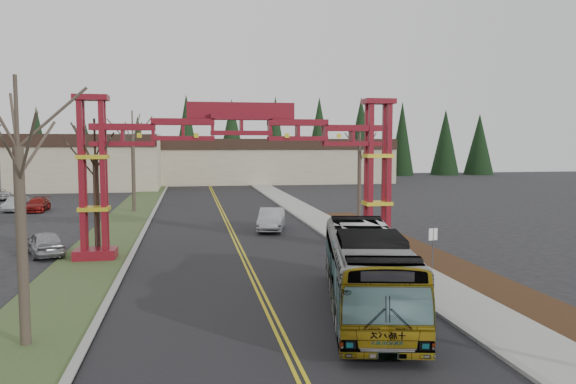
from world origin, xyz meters
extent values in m
cube|color=black|center=(0.00, 25.00, 0.01)|extent=(12.00, 110.00, 0.02)
cube|color=gold|center=(-0.12, 25.00, 0.03)|extent=(0.12, 100.00, 0.01)
cube|color=gold|center=(0.12, 25.00, 0.03)|extent=(0.12, 100.00, 0.01)
cube|color=gray|center=(6.15, 25.00, 0.07)|extent=(0.30, 110.00, 0.15)
cube|color=gray|center=(7.60, 25.00, 0.08)|extent=(2.60, 110.00, 0.14)
cube|color=black|center=(10.20, 10.00, 0.06)|extent=(2.60, 50.00, 0.12)
cube|color=#374D26|center=(-8.00, 25.00, 0.04)|extent=(4.00, 110.00, 0.08)
cube|color=gray|center=(-6.15, 25.00, 0.07)|extent=(0.30, 110.00, 0.15)
cube|color=#600C16|center=(-8.00, 18.00, 0.30)|extent=(2.20, 1.60, 0.60)
cube|color=#600C16|center=(-8.55, 17.65, 4.60)|extent=(0.28, 0.28, 8.00)
cube|color=#600C16|center=(-7.45, 17.65, 4.60)|extent=(0.28, 0.28, 8.00)
cube|color=#600C16|center=(-8.55, 18.35, 4.60)|extent=(0.28, 0.28, 8.00)
cube|color=#600C16|center=(-7.45, 18.35, 4.60)|extent=(0.28, 0.28, 8.00)
cube|color=yellow|center=(-8.00, 18.00, 2.80)|extent=(1.60, 1.10, 0.22)
cube|color=yellow|center=(-8.00, 18.00, 5.60)|extent=(1.60, 1.10, 0.22)
cube|color=#600C16|center=(-8.00, 18.00, 8.75)|extent=(1.80, 1.20, 0.30)
cube|color=#600C16|center=(8.00, 18.00, 0.30)|extent=(2.20, 1.60, 0.60)
cube|color=#600C16|center=(7.45, 17.65, 4.60)|extent=(0.28, 0.28, 8.00)
cube|color=#600C16|center=(8.55, 17.65, 4.60)|extent=(0.28, 0.28, 8.00)
cube|color=#600C16|center=(7.45, 18.35, 4.60)|extent=(0.28, 0.28, 8.00)
cube|color=#600C16|center=(8.55, 18.35, 4.60)|extent=(0.28, 0.28, 8.00)
cube|color=yellow|center=(8.00, 18.00, 2.80)|extent=(1.60, 1.10, 0.22)
cube|color=yellow|center=(8.00, 18.00, 5.60)|extent=(1.60, 1.10, 0.22)
cube|color=#600C16|center=(8.00, 18.00, 8.75)|extent=(1.80, 1.20, 0.30)
cube|color=#600C16|center=(0.00, 18.00, 7.50)|extent=(16.00, 0.90, 1.00)
cube|color=#600C16|center=(0.00, 18.00, 6.60)|extent=(16.00, 0.90, 0.60)
cube|color=maroon|center=(0.00, 18.00, 8.15)|extent=(6.00, 0.25, 0.90)
cube|color=tan|center=(10.00, 80.00, 3.50)|extent=(38.00, 20.00, 7.00)
cube|color=black|center=(10.00, 69.90, 6.20)|extent=(38.00, 0.40, 1.60)
cone|color=black|center=(-29.50, 92.00, 6.50)|extent=(5.60, 5.60, 13.00)
cylinder|color=#382D26|center=(-29.50, 92.00, 0.80)|extent=(0.80, 0.80, 1.60)
cone|color=black|center=(-21.00, 92.00, 6.50)|extent=(5.60, 5.60, 13.00)
cylinder|color=#382D26|center=(-21.00, 92.00, 0.80)|extent=(0.80, 0.80, 1.60)
cone|color=black|center=(-12.50, 92.00, 6.50)|extent=(5.60, 5.60, 13.00)
cylinder|color=#382D26|center=(-12.50, 92.00, 0.80)|extent=(0.80, 0.80, 1.60)
cone|color=black|center=(-4.00, 92.00, 6.50)|extent=(5.60, 5.60, 13.00)
cylinder|color=#382D26|center=(-4.00, 92.00, 0.80)|extent=(0.80, 0.80, 1.60)
cone|color=black|center=(4.50, 92.00, 6.50)|extent=(5.60, 5.60, 13.00)
cylinder|color=#382D26|center=(4.50, 92.00, 0.80)|extent=(0.80, 0.80, 1.60)
cone|color=black|center=(13.00, 92.00, 6.50)|extent=(5.60, 5.60, 13.00)
cylinder|color=#382D26|center=(13.00, 92.00, 0.80)|extent=(0.80, 0.80, 1.60)
cone|color=black|center=(21.50, 92.00, 6.50)|extent=(5.60, 5.60, 13.00)
cylinder|color=#382D26|center=(21.50, 92.00, 0.80)|extent=(0.80, 0.80, 1.60)
cone|color=black|center=(30.00, 92.00, 6.50)|extent=(5.60, 5.60, 13.00)
cylinder|color=#382D26|center=(30.00, 92.00, 0.80)|extent=(0.80, 0.80, 1.60)
cone|color=black|center=(38.50, 92.00, 6.50)|extent=(5.60, 5.60, 13.00)
cylinder|color=#382D26|center=(38.50, 92.00, 0.80)|extent=(0.80, 0.80, 1.60)
cone|color=black|center=(47.00, 92.00, 6.50)|extent=(5.60, 5.60, 13.00)
cylinder|color=#382D26|center=(47.00, 92.00, 0.80)|extent=(0.80, 0.80, 1.60)
cone|color=black|center=(55.50, 92.00, 6.50)|extent=(5.60, 5.60, 13.00)
cylinder|color=#382D26|center=(55.50, 92.00, 0.80)|extent=(0.80, 0.80, 1.60)
imported|color=#B3B5BC|center=(3.60, 6.37, 1.56)|extent=(4.87, 11.52, 3.13)
imported|color=#A5A8AD|center=(2.91, 26.49, 0.80)|extent=(2.72, 5.12, 1.60)
imported|color=#97989E|center=(-11.00, 19.66, 0.71)|extent=(3.17, 4.49, 1.42)
imported|color=maroon|center=(-16.89, 41.62, 0.62)|extent=(1.87, 4.34, 1.24)
imported|color=#A2A6AA|center=(-18.90, 42.19, 0.65)|extent=(1.72, 4.06, 1.30)
cylinder|color=#382D26|center=(-8.00, 4.71, 3.12)|extent=(0.33, 0.33, 6.25)
cylinder|color=#382D26|center=(-8.00, 4.71, 7.26)|extent=(0.12, 0.12, 2.24)
cylinder|color=#382D26|center=(-8.00, 18.83, 2.81)|extent=(0.32, 0.32, 5.61)
cylinder|color=#382D26|center=(-8.00, 18.83, 6.60)|extent=(0.12, 0.12, 2.17)
cylinder|color=#382D26|center=(-8.00, 39.89, 3.52)|extent=(0.35, 0.35, 7.04)
cylinder|color=#382D26|center=(-8.00, 39.89, 8.13)|extent=(0.13, 0.13, 2.40)
cylinder|color=#382D26|center=(10.00, 28.04, 2.89)|extent=(0.29, 0.29, 5.79)
cylinder|color=#382D26|center=(10.00, 28.04, 6.71)|extent=(0.11, 0.11, 2.03)
cylinder|color=#3F3F44|center=(8.87, 12.14, 1.08)|extent=(0.06, 0.06, 2.16)
cube|color=white|center=(8.87, 12.14, 1.87)|extent=(0.49, 0.15, 0.59)
cylinder|color=red|center=(8.94, 17.63, 0.46)|extent=(0.48, 0.48, 0.93)
cylinder|color=white|center=(8.94, 17.63, 0.60)|extent=(0.50, 0.50, 0.11)
cylinder|color=white|center=(8.94, 17.63, 0.32)|extent=(0.50, 0.50, 0.11)
cylinder|color=red|center=(8.91, 20.82, 0.46)|extent=(0.48, 0.48, 0.93)
cylinder|color=white|center=(8.91, 20.82, 0.60)|extent=(0.50, 0.50, 0.11)
cylinder|color=white|center=(8.91, 20.82, 0.32)|extent=(0.50, 0.50, 0.11)
cylinder|color=red|center=(9.28, 23.10, 0.48)|extent=(0.49, 0.49, 0.95)
cylinder|color=white|center=(9.28, 23.10, 0.62)|extent=(0.51, 0.51, 0.11)
cylinder|color=white|center=(9.28, 23.10, 0.33)|extent=(0.51, 0.51, 0.11)
camera|label=1|loc=(-2.87, -13.49, 6.33)|focal=35.00mm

